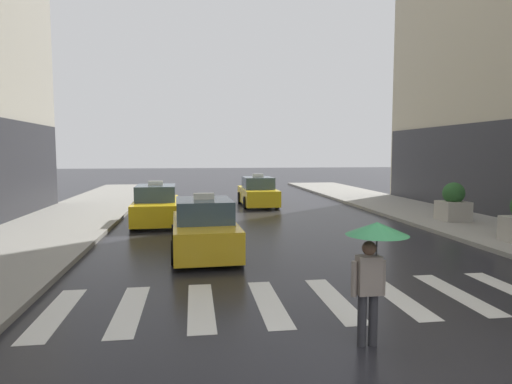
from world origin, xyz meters
The scene contains 7 objects.
ground_plane centered at (0.00, 0.00, 0.00)m, with size 160.00×160.00×0.00m, color black.
crosswalk_markings centered at (0.00, 3.00, 0.00)m, with size 11.30×2.80×0.01m.
taxi_lead centered at (-2.52, 7.62, 0.72)m, with size 2.06×4.60×1.80m.
taxi_second centered at (-4.39, 13.49, 0.72)m, with size 2.03×4.59×1.80m.
taxi_third centered at (0.79, 19.02, 0.72)m, with size 1.96×4.55×1.80m.
pedestrian_with_umbrella centered at (-0.09, 0.86, 1.52)m, with size 0.96×0.96×1.94m.
planter_mid_block centered at (7.99, 11.53, 0.87)m, with size 1.10×1.10×1.60m.
Camera 1 is at (-2.82, -5.42, 2.99)m, focal length 30.84 mm.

